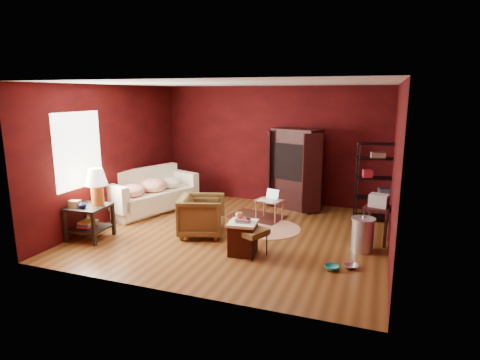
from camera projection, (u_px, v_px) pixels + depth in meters
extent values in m
cube|color=brown|center=(236.00, 233.00, 7.71)|extent=(5.50, 5.00, 0.02)
cube|color=white|center=(236.00, 83.00, 7.11)|extent=(5.50, 5.00, 0.02)
cube|color=#470A0B|center=(273.00, 145.00, 9.71)|extent=(5.50, 0.02, 2.80)
cube|color=#470A0B|center=(167.00, 192.00, 5.10)|extent=(5.50, 0.02, 2.80)
cube|color=#470A0B|center=(112.00, 154.00, 8.33)|extent=(0.02, 5.00, 2.80)
cube|color=#470A0B|center=(396.00, 171.00, 6.48)|extent=(0.02, 5.00, 2.80)
cube|color=white|center=(78.00, 150.00, 7.36)|extent=(0.02, 1.20, 1.40)
imported|color=white|center=(151.00, 195.00, 9.03)|extent=(1.19, 2.09, 0.78)
imported|color=black|center=(202.00, 214.00, 7.51)|extent=(0.96, 1.00, 0.83)
imported|color=silver|center=(351.00, 261.00, 6.13)|extent=(0.23, 0.14, 0.23)
imported|color=#25B1AF|center=(332.00, 263.00, 6.07)|extent=(0.23, 0.08, 0.22)
imported|color=#0C103E|center=(82.00, 205.00, 7.09)|extent=(0.17, 0.17, 0.14)
imported|color=#FAED7A|center=(239.00, 214.00, 6.59)|extent=(0.14, 0.13, 0.12)
cube|color=black|center=(88.00, 207.00, 7.28)|extent=(0.70, 0.70, 0.04)
cube|color=black|center=(90.00, 228.00, 7.37)|extent=(0.66, 0.66, 0.03)
cube|color=black|center=(65.00, 226.00, 7.14)|extent=(0.06, 0.06, 0.61)
cube|color=black|center=(94.00, 229.00, 6.99)|extent=(0.06, 0.06, 0.61)
cube|color=black|center=(86.00, 217.00, 7.70)|extent=(0.06, 0.06, 0.61)
cube|color=black|center=(113.00, 219.00, 7.54)|extent=(0.06, 0.06, 0.61)
cylinder|color=orange|center=(98.00, 195.00, 7.30)|extent=(0.23, 0.23, 0.37)
cone|color=#F2E5C6|center=(96.00, 177.00, 7.23)|extent=(0.42, 0.42, 0.31)
cube|color=#998F53|center=(74.00, 204.00, 7.15)|extent=(0.21, 0.15, 0.13)
cube|color=#DF4137|center=(87.00, 225.00, 7.37)|extent=(0.26, 0.32, 0.03)
cube|color=#3782DF|center=(88.00, 223.00, 7.36)|extent=(0.26, 0.32, 0.03)
cube|color=#FBE953|center=(88.00, 222.00, 7.35)|extent=(0.26, 0.32, 0.03)
cube|color=white|center=(153.00, 200.00, 9.02)|extent=(1.43, 2.08, 0.40)
cube|color=white|center=(143.00, 186.00, 9.18)|extent=(0.84, 1.86, 0.81)
cube|color=white|center=(115.00, 198.00, 8.26)|extent=(0.82, 0.45, 0.56)
cube|color=white|center=(185.00, 183.00, 9.68)|extent=(0.82, 0.45, 0.56)
ellipsoid|color=#F44322|center=(132.00, 190.00, 8.50)|extent=(0.68, 0.68, 0.28)
ellipsoid|color=#F44322|center=(154.00, 185.00, 8.91)|extent=(0.75, 0.75, 0.32)
ellipsoid|color=white|center=(171.00, 183.00, 9.30)|extent=(0.62, 0.62, 0.26)
cube|color=#441B0F|center=(243.00, 239.00, 6.65)|extent=(0.47, 0.47, 0.51)
cube|color=white|center=(243.00, 223.00, 6.59)|extent=(0.50, 0.50, 0.05)
cube|color=beige|center=(243.00, 221.00, 6.58)|extent=(0.26, 0.21, 0.02)
cube|color=#4F91B8|center=(243.00, 220.00, 6.58)|extent=(0.27, 0.23, 0.02)
cube|color=#D34F5F|center=(243.00, 219.00, 6.57)|extent=(0.23, 0.18, 0.02)
cube|color=black|center=(248.00, 218.00, 6.58)|extent=(0.11, 0.16, 0.02)
cube|color=black|center=(252.00, 232.00, 6.55)|extent=(0.59, 0.59, 0.09)
cube|color=black|center=(252.00, 235.00, 6.57)|extent=(0.53, 0.53, 0.02)
cylinder|color=black|center=(236.00, 245.00, 6.60)|extent=(0.03, 0.03, 0.37)
cylinder|color=black|center=(252.00, 251.00, 6.36)|extent=(0.03, 0.03, 0.37)
cylinder|color=black|center=(251.00, 239.00, 6.85)|extent=(0.03, 0.03, 0.37)
cylinder|color=black|center=(267.00, 245.00, 6.61)|extent=(0.03, 0.03, 0.37)
cylinder|color=beige|center=(268.00, 229.00, 7.93)|extent=(1.60, 1.60, 0.01)
cube|color=#552016|center=(257.00, 216.00, 8.69)|extent=(1.27, 0.98, 0.01)
cube|color=#AD634F|center=(269.00, 200.00, 8.35)|extent=(0.61, 0.50, 0.03)
cylinder|color=#AD634F|center=(256.00, 210.00, 8.41)|extent=(0.04, 0.04, 0.44)
cylinder|color=#AD634F|center=(275.00, 214.00, 8.15)|extent=(0.04, 0.04, 0.44)
cylinder|color=#AD634F|center=(264.00, 207.00, 8.65)|extent=(0.04, 0.04, 0.44)
cylinder|color=#AD634F|center=(282.00, 211.00, 8.38)|extent=(0.04, 0.04, 0.44)
cube|color=silver|center=(270.00, 199.00, 8.37)|extent=(0.32, 0.26, 0.01)
cube|color=silver|center=(273.00, 194.00, 8.42)|extent=(0.29, 0.13, 0.19)
cube|color=white|center=(263.00, 200.00, 8.34)|extent=(0.20, 0.28, 0.00)
cube|color=white|center=(273.00, 201.00, 8.21)|extent=(0.28, 0.32, 0.00)
cube|color=black|center=(296.00, 169.00, 9.24)|extent=(1.20, 0.91, 1.84)
cube|color=black|center=(294.00, 161.00, 9.12)|extent=(0.97, 0.71, 0.83)
cube|color=black|center=(269.00, 167.00, 9.40)|extent=(0.16, 0.43, 1.75)
cube|color=black|center=(312.00, 174.00, 8.67)|extent=(0.39, 0.29, 1.75)
cube|color=#2D3032|center=(295.00, 165.00, 9.18)|extent=(0.73, 0.66, 0.50)
cube|color=black|center=(289.00, 166.00, 8.99)|extent=(0.46, 0.18, 0.39)
cube|color=black|center=(294.00, 190.00, 9.30)|extent=(0.99, 0.76, 0.05)
cylinder|color=black|center=(358.00, 184.00, 8.19)|extent=(0.03, 0.03, 1.64)
cylinder|color=black|center=(397.00, 185.00, 8.08)|extent=(0.03, 0.03, 1.64)
cylinder|color=black|center=(356.00, 180.00, 8.50)|extent=(0.03, 0.03, 1.64)
cylinder|color=black|center=(393.00, 181.00, 8.40)|extent=(0.03, 0.03, 1.64)
cube|color=black|center=(373.00, 216.00, 8.45)|extent=(0.86, 0.51, 0.02)
cube|color=black|center=(375.00, 197.00, 8.36)|extent=(0.86, 0.51, 0.02)
cube|color=black|center=(376.00, 178.00, 8.27)|extent=(0.86, 0.51, 0.02)
cube|color=black|center=(378.00, 158.00, 8.19)|extent=(0.86, 0.51, 0.02)
cube|color=black|center=(379.00, 144.00, 8.12)|extent=(0.86, 0.51, 0.02)
cube|color=maroon|center=(367.00, 174.00, 8.28)|extent=(0.23, 0.26, 0.15)
cube|color=#343541|center=(384.00, 192.00, 8.31)|extent=(0.27, 0.27, 0.18)
cube|color=#82634E|center=(378.00, 155.00, 8.17)|extent=(0.31, 0.24, 0.11)
cube|color=black|center=(378.00, 208.00, 7.09)|extent=(0.53, 0.53, 0.04)
cube|color=black|center=(363.00, 226.00, 7.10)|extent=(0.05, 0.05, 0.64)
cube|color=black|center=(385.00, 230.00, 6.90)|extent=(0.05, 0.05, 0.64)
cube|color=black|center=(369.00, 221.00, 7.41)|extent=(0.05, 0.05, 0.64)
cube|color=black|center=(390.00, 224.00, 7.22)|extent=(0.05, 0.05, 0.64)
cube|color=silver|center=(379.00, 200.00, 7.06)|extent=(0.36, 0.30, 0.22)
cylinder|color=silver|center=(363.00, 236.00, 6.77)|extent=(0.43, 0.43, 0.55)
cylinder|color=silver|center=(364.00, 219.00, 6.71)|extent=(0.47, 0.47, 0.04)
sphere|color=silver|center=(364.00, 217.00, 6.70)|extent=(0.06, 0.06, 0.05)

